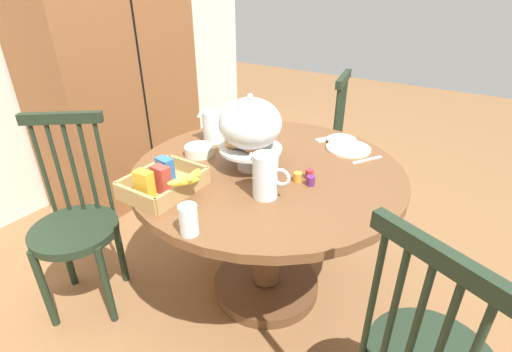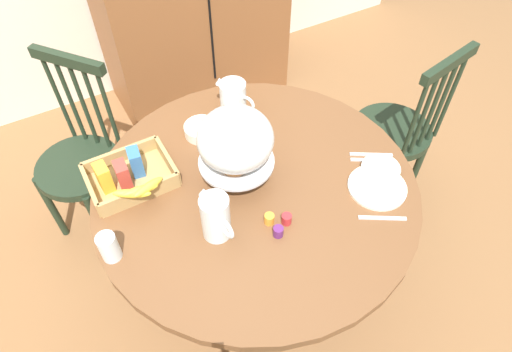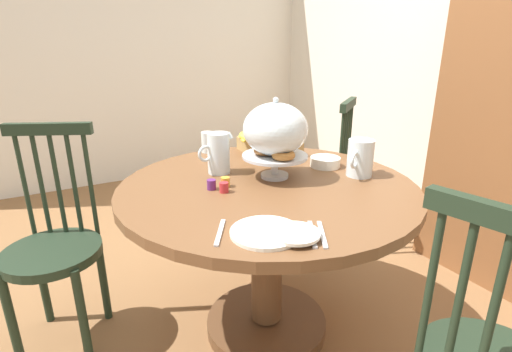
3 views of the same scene
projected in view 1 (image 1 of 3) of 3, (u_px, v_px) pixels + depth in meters
name	position (u px, v px, depth m)	size (l,w,h in m)	color
ground_plane	(255.00, 301.00, 1.98)	(10.00, 10.00, 0.00)	brown
wooden_armoire	(112.00, 62.00, 2.60)	(1.18, 0.60, 1.96)	brown
dining_table	(267.00, 206.00, 1.81)	(1.23, 1.23, 0.74)	brown
windsor_chair_near_window	(76.00, 227.00, 1.79)	(0.47, 0.47, 0.97)	#1E2D1E
windsor_chair_facing_door	(316.00, 149.00, 2.59)	(0.41, 0.41, 0.97)	#1E2D1E
pastry_stand_with_dome	(250.00, 127.00, 1.61)	(0.28, 0.28, 0.34)	silver
orange_juice_pitcher	(265.00, 178.00, 1.45)	(0.10, 0.18, 0.18)	silver
milk_pitcher	(214.00, 128.00, 1.95)	(0.11, 0.18, 0.16)	silver
cereal_basket	(165.00, 182.00, 1.50)	(0.32, 0.30, 0.12)	tan
china_plate_large	(348.00, 148.00, 1.88)	(0.22, 0.22, 0.01)	white
china_plate_small	(342.00, 140.00, 1.96)	(0.15, 0.15, 0.01)	white
cereal_bowl	(199.00, 150.00, 1.82)	(0.14, 0.14, 0.04)	white
drinking_glass	(189.00, 220.00, 1.25)	(0.06, 0.06, 0.11)	silver
jam_jar_strawberry	(309.00, 174.00, 1.61)	(0.04, 0.04, 0.04)	#B7282D
jam_jar_apricot	(298.00, 177.00, 1.59)	(0.04, 0.04, 0.04)	orange
jam_jar_grape	(311.00, 181.00, 1.56)	(0.04, 0.04, 0.04)	#5B2366
table_knife	(332.00, 139.00, 2.00)	(0.17, 0.01, 0.01)	silver
dinner_fork	(328.00, 137.00, 2.02)	(0.17, 0.01, 0.01)	silver
soup_spoon	(367.00, 160.00, 1.77)	(0.17, 0.01, 0.01)	silver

